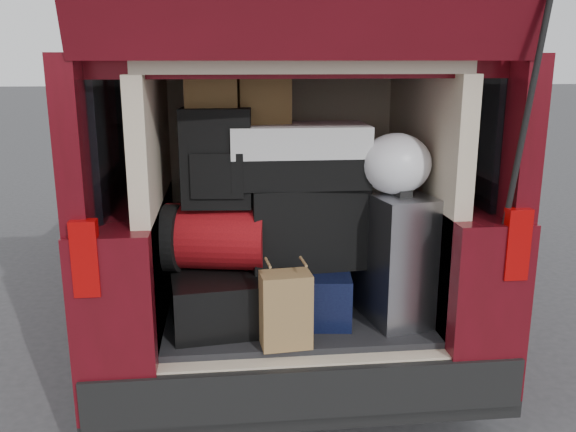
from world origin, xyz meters
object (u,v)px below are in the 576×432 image
silver_roller (394,257)px  red_duffel (216,237)px  twotone_duffel (299,155)px  black_hardshell (219,292)px  navy_hardshell (301,287)px  kraft_bag (286,310)px  backpack (217,158)px  black_soft_case (306,224)px

silver_roller → red_duffel: (-0.83, 0.10, 0.09)m
twotone_duffel → black_hardshell: bearing=-174.0°
black_hardshell → silver_roller: silver_roller is taller
navy_hardshell → twotone_duffel: twotone_duffel is taller
kraft_bag → red_duffel: red_duffel is taller
backpack → red_duffel: bearing=142.5°
kraft_bag → backpack: bearing=124.6°
navy_hardshell → backpack: (-0.39, -0.04, 0.65)m
kraft_bag → black_soft_case: 0.49m
backpack → black_soft_case: bearing=12.0°
backpack → twotone_duffel: size_ratio=0.71×
black_hardshell → silver_roller: size_ratio=1.01×
navy_hardshell → red_duffel: (-0.41, -0.03, 0.28)m
black_soft_case → navy_hardshell: bearing=-162.5°
backpack → twotone_duffel: 0.38m
silver_roller → kraft_bag: bearing=-167.0°
black_soft_case → twotone_duffel: (-0.04, -0.01, 0.34)m
black_hardshell → navy_hardshell: size_ratio=1.11×
black_hardshell → navy_hardshell: 0.40m
navy_hardshell → twotone_duffel: 0.65m
silver_roller → black_soft_case: black_soft_case is taller
black_hardshell → backpack: bearing=-46.1°
red_duffel → black_hardshell: bearing=-34.2°
silver_roller → kraft_bag: size_ratio=1.84×
backpack → kraft_bag: bearing=-45.4°
black_hardshell → kraft_bag: kraft_bag is taller
black_hardshell → black_soft_case: (0.42, 0.04, 0.31)m
silver_roller → black_soft_case: (-0.40, 0.14, 0.13)m
black_soft_case → red_duffel: bearing=179.9°
red_duffel → twotone_duffel: size_ratio=0.74×
backpack → twotone_duffel: (0.38, 0.04, -0.00)m
black_hardshell → twotone_duffel: size_ratio=0.98×
black_hardshell → navy_hardshell: black_hardshell is taller
red_duffel → silver_roller: bearing=4.6°
silver_roller → backpack: bearing=162.1°
silver_roller → red_duffel: 0.84m
twotone_duffel → backpack: bearing=-172.8°
silver_roller → black_soft_case: size_ratio=1.12×
navy_hardshell → kraft_bag: bearing=-100.5°
black_hardshell → silver_roller: (0.83, -0.09, 0.18)m
black_hardshell → kraft_bag: 0.45m
silver_roller → red_duffel: size_ratio=1.30×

